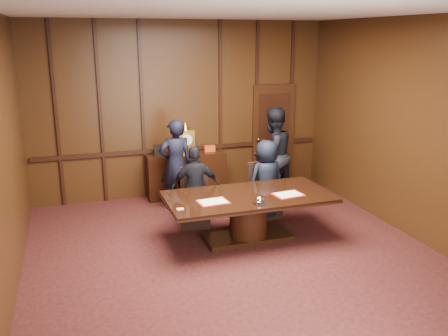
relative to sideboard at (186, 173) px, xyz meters
name	(u,v)px	position (x,y,z in m)	size (l,w,h in m)	color
room	(244,146)	(0.07, -3.12, 1.24)	(7.00, 7.04, 3.50)	black
sideboard	(186,173)	(0.00, 0.00, 0.00)	(1.60, 0.45, 1.54)	black
conference_table	(248,210)	(0.41, -2.44, 0.02)	(2.62, 1.32, 0.76)	black
folder_left	(213,202)	(-0.22, -2.59, 0.28)	(0.48, 0.36, 0.02)	maroon
folder_right	(288,195)	(1.00, -2.64, 0.28)	(0.50, 0.38, 0.02)	maroon
inkstand	(259,201)	(0.41, -2.89, 0.33)	(0.20, 0.14, 0.12)	white
notepad	(180,209)	(-0.77, -2.73, 0.28)	(0.10, 0.07, 0.01)	#E4CE6F
chair_left	(195,209)	(-0.23, -1.56, -0.19)	(0.57, 0.57, 0.99)	black
chair_right	(264,201)	(1.06, -1.56, -0.19)	(0.54, 0.54, 0.99)	black
signatory_left	(196,187)	(-0.24, -1.64, 0.22)	(0.83, 0.35, 1.42)	black
signatory_right	(266,180)	(1.06, -1.64, 0.23)	(0.70, 0.46, 1.44)	black
witness_left	(176,165)	(-0.35, -0.65, 0.38)	(0.63, 0.41, 1.72)	black
witness_right	(273,155)	(1.56, -0.77, 0.44)	(0.90, 0.70, 1.86)	black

